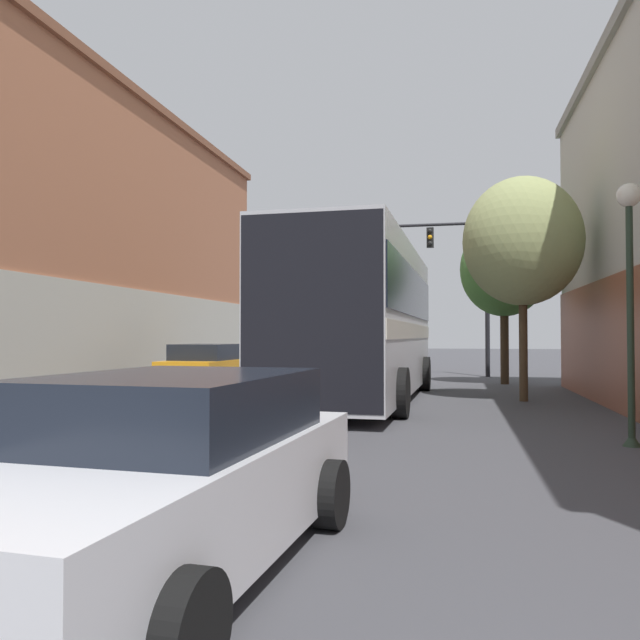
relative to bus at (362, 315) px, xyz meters
name	(u,v)px	position (x,y,z in m)	size (l,w,h in m)	color
lane_center_line	(283,402)	(-1.82, -0.82, -2.13)	(0.14, 41.49, 0.01)	silver
building_left_brick	(25,236)	(-12.64, 3.85, 3.02)	(9.06, 23.31, 10.08)	#A86647
bus	(362,315)	(0.00, 0.00, 0.00)	(3.14, 10.34, 3.82)	#B7B7BC
hatchback_foreground	(162,476)	(0.28, -11.48, -1.49)	(2.19, 4.21, 1.34)	silver
parked_car_left_near	(208,365)	(-5.69, 3.81, -1.49)	(2.29, 4.07, 1.35)	orange
traffic_signal_gantry	(431,261)	(1.36, 9.91, 2.49)	(7.48, 0.36, 6.40)	black
street_lamp	(630,280)	(4.81, -5.59, 0.31)	(0.35, 0.35, 3.87)	#233323
street_tree_near	(522,242)	(3.94, 0.67, 1.83)	(2.92, 2.63, 5.59)	#4C3823
street_tree_far	(504,270)	(3.92, 6.23, 1.71)	(2.90, 2.61, 5.46)	#3D2D1E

